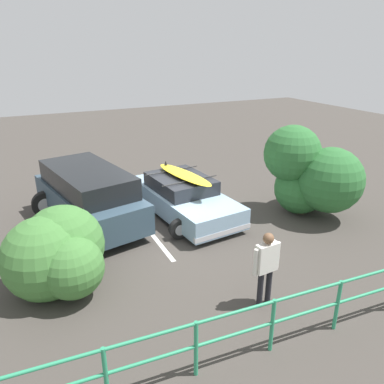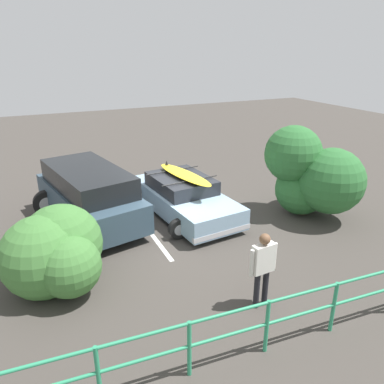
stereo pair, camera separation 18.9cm
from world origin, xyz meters
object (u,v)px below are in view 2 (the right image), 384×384
object	(u,v)px
sedan_car	(183,196)
suv_car	(89,195)
person_bystander	(263,264)
bush_near_left	(312,178)
bush_near_right	(55,252)

from	to	relation	value
sedan_car	suv_car	xyz separation A→B (m)	(2.75, -0.58, 0.31)
suv_car	person_bystander	bearing A→B (deg)	114.13
bush_near_left	bush_near_right	size ratio (longest dim) A/B	1.19
sedan_car	person_bystander	distance (m)	4.80
person_bystander	bush_near_right	bearing A→B (deg)	-33.42
sedan_car	bush_near_left	size ratio (longest dim) A/B	1.61
person_bystander	bush_near_right	xyz separation A→B (m)	(3.64, -2.40, -0.14)
bush_near_left	bush_near_right	world-z (taller)	bush_near_left
person_bystander	bush_near_right	world-z (taller)	bush_near_right
suv_car	person_bystander	size ratio (longest dim) A/B	2.89
person_bystander	bush_near_right	size ratio (longest dim) A/B	0.70
sedan_car	bush_near_left	xyz separation A→B (m)	(-3.51, 1.69, 0.63)
sedan_car	bush_near_right	world-z (taller)	bush_near_right
suv_car	bush_near_left	size ratio (longest dim) A/B	1.70
suv_car	sedan_car	bearing A→B (deg)	168.18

